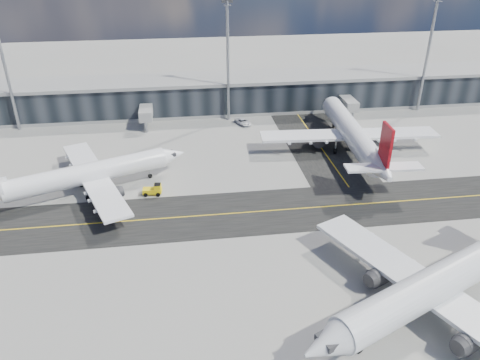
{
  "coord_description": "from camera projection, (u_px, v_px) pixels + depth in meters",
  "views": [
    {
      "loc": [
        -12.07,
        -61.77,
        41.78
      ],
      "look_at": [
        -2.79,
        6.3,
        5.0
      ],
      "focal_mm": 35.0,
      "sensor_mm": 36.0,
      "label": 1
    }
  ],
  "objects": [
    {
      "name": "ground",
      "position": [
        262.0,
        225.0,
        75.11
      ],
      "size": [
        300.0,
        300.0,
        0.0
      ],
      "primitive_type": "plane",
      "color": "gray",
      "rests_on": "ground"
    },
    {
      "name": "taxiway_lanes",
      "position": [
        273.0,
        190.0,
        84.96
      ],
      "size": [
        180.0,
        63.0,
        0.03
      ],
      "color": "black",
      "rests_on": "ground"
    },
    {
      "name": "terminal_concourse",
      "position": [
        226.0,
        95.0,
        121.18
      ],
      "size": [
        152.0,
        19.8,
        8.8
      ],
      "color": "black",
      "rests_on": "ground"
    },
    {
      "name": "airliner_redtail",
      "position": [
        352.0,
        133.0,
        97.56
      ],
      "size": [
        38.02,
        44.6,
        13.21
      ],
      "rotation": [
        0.0,
        0.0,
        -0.06
      ],
      "color": "white",
      "rests_on": "ground"
    },
    {
      "name": "baggage_tug",
      "position": [
        154.0,
        189.0,
        83.17
      ],
      "size": [
        3.46,
        2.01,
        2.08
      ],
      "rotation": [
        0.0,
        0.0,
        -1.67
      ],
      "color": "yellow",
      "rests_on": "ground"
    },
    {
      "name": "service_van",
      "position": [
        243.0,
        122.0,
        113.5
      ],
      "size": [
        4.21,
        5.42,
        1.37
      ],
      "primitive_type": "imported",
      "rotation": [
        0.0,
        0.0,
        0.46
      ],
      "color": "white",
      "rests_on": "ground"
    },
    {
      "name": "airliner_af",
      "position": [
        84.0,
        175.0,
        82.47
      ],
      "size": [
        36.36,
        31.45,
        11.17
      ],
      "rotation": [
        0.0,
        0.0,
        -1.2
      ],
      "color": "white",
      "rests_on": "ground"
    },
    {
      "name": "floodlight_masts",
      "position": [
        228.0,
        56.0,
        109.68
      ],
      "size": [
        102.5,
        0.7,
        28.9
      ],
      "color": "gray",
      "rests_on": "ground"
    },
    {
      "name": "airliner_near",
      "position": [
        444.0,
        280.0,
        56.77
      ],
      "size": [
        41.33,
        35.66,
        12.85
      ],
      "rotation": [
        0.0,
        0.0,
        2.0
      ],
      "color": "silver",
      "rests_on": "ground"
    }
  ]
}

